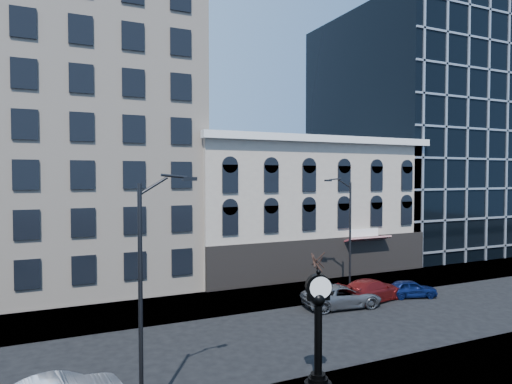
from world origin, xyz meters
TOP-DOWN VIEW (x-y plane):
  - ground at (0.00, 0.00)m, footprint 160.00×160.00m
  - sidewalk_far at (0.00, 8.00)m, footprint 160.00×6.00m
  - cream_tower at (-6.11, 18.88)m, footprint 15.90×15.40m
  - victorian_row at (12.00, 15.89)m, footprint 22.60×11.19m
  - glass_office at (32.00, 20.91)m, footprint 20.00×20.15m
  - street_clock at (0.04, -6.31)m, footprint 1.14×1.14m
  - street_lamp_near at (-6.49, -5.90)m, footprint 2.36×0.60m
  - street_lamp_far at (10.15, 6.06)m, footprint 2.31×0.47m
  - bare_tree_far at (8.96, 7.60)m, footprint 2.00×2.00m
  - car_far_a at (8.28, 3.49)m, footprint 5.77×3.18m
  - car_far_b at (11.06, 3.80)m, footprint 5.95×3.59m
  - car_far_c at (14.41, 3.44)m, footprint 4.11×2.63m

SIDE VIEW (x-z plane):
  - ground at x=0.00m, z-range 0.00..0.00m
  - sidewalk_far at x=0.00m, z-range 0.00..0.12m
  - car_far_c at x=14.41m, z-range 0.00..1.30m
  - car_far_a at x=8.28m, z-range 0.00..1.53m
  - car_far_b at x=11.06m, z-range 0.00..1.61m
  - street_clock at x=0.04m, z-range -0.12..4.92m
  - bare_tree_far at x=8.96m, z-range 0.98..4.41m
  - victorian_row at x=12.00m, z-range -0.25..12.25m
  - street_lamp_far at x=10.15m, z-range 2.39..11.30m
  - street_lamp_near at x=-6.49m, z-range 2.45..11.58m
  - glass_office at x=32.00m, z-range 0.00..28.00m
  - cream_tower at x=-6.11m, z-range -1.93..40.57m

